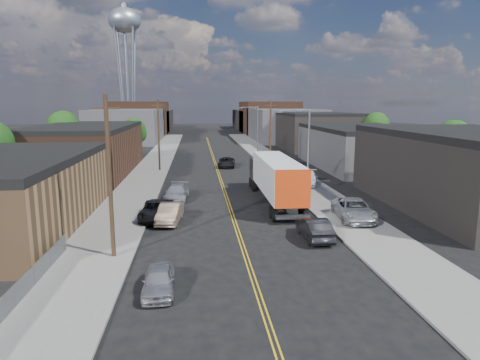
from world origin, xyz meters
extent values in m
plane|color=black|center=(0.00, 60.00, 0.00)|extent=(260.00, 260.00, 0.00)
cube|color=gold|center=(0.00, 45.00, 0.01)|extent=(0.32, 120.00, 0.01)
cube|color=slate|center=(-9.50, 45.00, 0.07)|extent=(5.00, 140.00, 0.15)
cube|color=slate|center=(9.50, 45.00, 0.07)|extent=(5.00, 140.00, 0.15)
cube|color=brown|center=(-18.00, 18.00, 2.50)|extent=(12.00, 22.00, 5.00)
cube|color=#44281B|center=(-18.00, 44.00, 3.00)|extent=(12.00, 26.00, 6.00)
cube|color=black|center=(-18.00, 44.00, 6.30)|extent=(12.00, 26.00, 0.60)
cube|color=black|center=(22.00, 20.00, 3.25)|extent=(14.00, 22.00, 6.50)
cube|color=black|center=(22.00, 20.00, 6.80)|extent=(14.00, 22.00, 0.60)
cube|color=navy|center=(15.20, 20.00, 3.60)|extent=(0.30, 20.00, 0.80)
cube|color=#313234|center=(22.00, 46.00, 2.75)|extent=(14.00, 24.00, 5.50)
cube|color=black|center=(22.00, 46.00, 5.80)|extent=(14.00, 24.00, 0.60)
cube|color=black|center=(22.00, 72.00, 3.50)|extent=(14.00, 22.00, 7.00)
cube|color=black|center=(22.00, 72.00, 7.30)|extent=(14.00, 22.00, 0.60)
cube|color=#313234|center=(-20.00, 95.00, 4.00)|extent=(16.00, 30.00, 8.00)
cube|color=#313234|center=(20.00, 95.00, 4.00)|extent=(16.00, 30.00, 8.00)
cube|color=#44281B|center=(-20.00, 120.00, 5.00)|extent=(16.00, 26.00, 10.00)
cube|color=#44281B|center=(20.00, 120.00, 5.00)|extent=(16.00, 26.00, 10.00)
cube|color=black|center=(-20.00, 140.00, 3.50)|extent=(16.00, 40.00, 7.00)
cube|color=black|center=(20.00, 140.00, 3.50)|extent=(16.00, 40.00, 7.00)
cylinder|color=gray|center=(-22.00, 110.00, 15.00)|extent=(0.80, 0.80, 30.00)
cylinder|color=gray|center=(-23.76, 108.24, 15.00)|extent=(1.94, 1.94, 29.98)
cylinder|color=gray|center=(-20.24, 108.24, 15.00)|extent=(1.94, 1.94, 29.98)
cylinder|color=gray|center=(-23.76, 111.76, 15.00)|extent=(1.94, 1.94, 29.98)
cylinder|color=gray|center=(-20.24, 111.76, 15.00)|extent=(1.94, 1.94, 29.98)
ellipsoid|color=#9EA8B2|center=(-22.00, 110.00, 32.00)|extent=(9.00, 9.00, 6.75)
cylinder|color=#9EA8B2|center=(-22.00, 110.00, 35.60)|extent=(1.60, 1.60, 1.20)
cone|color=#9EA8B2|center=(-22.00, 110.00, 36.50)|extent=(1.80, 1.80, 0.80)
cylinder|color=gray|center=(8.00, 25.00, 4.50)|extent=(0.18, 0.18, 9.00)
cylinder|color=gray|center=(6.50, 25.00, 8.80)|extent=(3.00, 0.12, 0.12)
cube|color=gray|center=(5.00, 25.00, 8.70)|extent=(0.60, 0.25, 0.18)
cylinder|color=gray|center=(8.00, 60.00, 4.50)|extent=(0.18, 0.18, 9.00)
cylinder|color=gray|center=(6.50, 60.00, 8.80)|extent=(3.00, 0.12, 0.12)
cube|color=gray|center=(5.00, 60.00, 8.70)|extent=(0.60, 0.25, 0.18)
cylinder|color=black|center=(-8.20, 10.00, 5.00)|extent=(0.26, 0.26, 10.00)
cube|color=black|center=(-8.20, 10.00, 9.20)|extent=(1.60, 0.12, 0.12)
cylinder|color=black|center=(-8.20, 45.00, 5.00)|extent=(0.26, 0.26, 10.00)
cube|color=black|center=(-8.20, 45.00, 9.20)|extent=(1.60, 0.12, 0.12)
cylinder|color=black|center=(8.20, 48.00, 5.00)|extent=(0.26, 0.26, 10.00)
cube|color=black|center=(8.20, 48.00, 9.20)|extent=(1.60, 0.12, 0.12)
cube|color=slate|center=(-11.50, 3.50, 0.60)|extent=(0.02, 16.00, 1.20)
cube|color=slate|center=(-11.50, 3.50, 1.20)|extent=(0.05, 16.00, 0.05)
cylinder|color=black|center=(-24.00, 55.00, 2.25)|extent=(0.36, 0.36, 4.50)
sphere|color=black|center=(-24.00, 55.00, 5.85)|extent=(5.04, 5.04, 5.04)
sphere|color=black|center=(-23.40, 55.30, 4.95)|extent=(3.96, 3.96, 3.96)
sphere|color=black|center=(-24.50, 54.60, 5.22)|extent=(3.60, 3.60, 3.60)
cylinder|color=black|center=(-14.00, 62.00, 1.88)|extent=(0.36, 0.36, 3.75)
sphere|color=black|center=(-14.00, 62.00, 4.88)|extent=(4.20, 4.20, 4.20)
sphere|color=black|center=(-13.40, 62.30, 4.12)|extent=(3.30, 3.30, 3.30)
sphere|color=black|center=(-14.50, 61.60, 4.35)|extent=(3.00, 3.00, 3.00)
cylinder|color=black|center=(30.00, 36.00, 2.00)|extent=(0.36, 0.36, 4.00)
sphere|color=black|center=(30.00, 36.00, 5.20)|extent=(4.48, 4.48, 4.48)
sphere|color=black|center=(30.60, 36.30, 4.40)|extent=(3.52, 3.52, 3.52)
sphere|color=black|center=(29.50, 35.60, 4.64)|extent=(3.20, 3.20, 3.20)
cylinder|color=black|center=(30.00, 60.00, 2.12)|extent=(0.36, 0.36, 4.25)
sphere|color=black|center=(30.00, 60.00, 5.53)|extent=(4.76, 4.76, 4.76)
sphere|color=black|center=(30.60, 60.30, 4.68)|extent=(3.74, 3.74, 3.74)
sphere|color=black|center=(29.50, 59.60, 4.93)|extent=(3.40, 3.40, 3.40)
cube|color=silver|center=(4.50, 22.86, 2.85)|extent=(2.94, 13.19, 3.07)
cube|color=#B3320D|center=(4.50, 16.28, 2.85)|extent=(2.88, 0.14, 3.09)
cube|color=gray|center=(4.50, 16.28, 0.60)|extent=(2.72, 0.62, 0.25)
cube|color=black|center=(4.50, 30.99, 1.70)|extent=(2.77, 3.53, 3.40)
cylinder|color=black|center=(4.50, 17.68, 0.55)|extent=(2.86, 1.12, 1.10)
cylinder|color=black|center=(4.50, 30.99, 0.55)|extent=(2.75, 1.12, 1.10)
imported|color=#A7A9AC|center=(-5.00, 4.73, 0.67)|extent=(1.64, 3.94, 1.33)
imported|color=#7D6752|center=(-5.21, 17.81, 0.77)|extent=(2.16, 4.82, 1.54)
imported|color=black|center=(-6.32, 18.89, 0.77)|extent=(2.76, 5.64, 1.54)
imported|color=#B1B4B7|center=(-5.00, 26.00, 0.75)|extent=(2.58, 5.34, 1.50)
imported|color=black|center=(5.23, 12.47, 0.78)|extent=(1.68, 4.73, 1.56)
imported|color=#AFB3B5|center=(9.70, 16.67, 0.98)|extent=(3.32, 6.20, 1.65)
imported|color=white|center=(9.81, 31.79, 0.91)|extent=(3.74, 5.66, 1.52)
imported|color=black|center=(11.00, 39.59, 0.97)|extent=(2.93, 5.09, 1.63)
imported|color=black|center=(1.53, 47.73, 0.73)|extent=(2.96, 5.46, 1.45)
camera|label=1|loc=(-2.99, -15.95, 9.49)|focal=32.00mm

